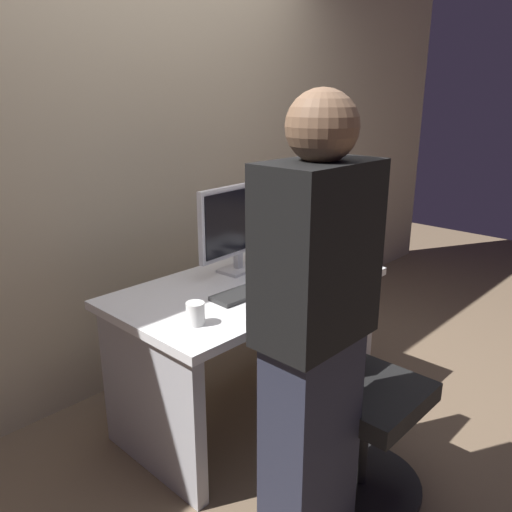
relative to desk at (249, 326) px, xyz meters
name	(u,v)px	position (x,y,z in m)	size (l,w,h in m)	color
ground_plane	(249,410)	(0.00, 0.00, -0.50)	(9.00, 9.00, 0.00)	brown
wall_back	(146,117)	(0.00, 0.78, 1.00)	(6.40, 0.10, 3.00)	tan
desk	(249,326)	(0.00, 0.00, 0.00)	(1.35, 0.75, 0.73)	white
office_chair	(354,394)	(-0.07, -0.67, -0.07)	(0.52, 0.52, 0.94)	black
person_at_desk	(314,340)	(-0.45, -0.74, 0.34)	(0.40, 0.24, 1.64)	#262838
monitor	(238,223)	(0.09, 0.17, 0.49)	(0.54, 0.15, 0.46)	silver
keyboard	(252,290)	(-0.08, -0.10, 0.24)	(0.43, 0.13, 0.02)	#262626
mouse	(296,274)	(0.23, -0.11, 0.25)	(0.06, 0.10, 0.03)	black
cup_near_keyboard	(196,314)	(-0.49, -0.18, 0.28)	(0.08, 0.08, 0.09)	white
book_stack	(292,252)	(0.41, 0.07, 0.28)	(0.23, 0.18, 0.11)	beige
cell_phone	(326,270)	(0.42, -0.16, 0.24)	(0.07, 0.14, 0.01)	black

